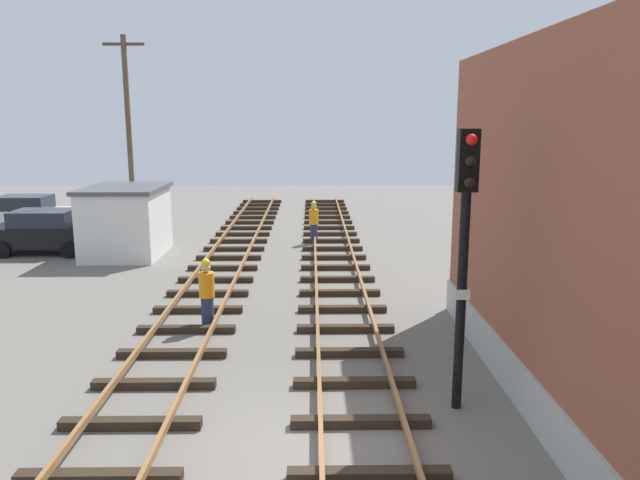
% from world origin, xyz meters
% --- Properties ---
extents(ground_plane, '(80.06, 80.06, 0.00)m').
position_xyz_m(ground_plane, '(0.00, 0.00, 0.00)').
color(ground_plane, slate).
extents(track_near_building, '(2.50, 61.59, 0.32)m').
position_xyz_m(track_near_building, '(0.82, 0.00, 0.13)').
color(track_near_building, '#2D2319').
rests_on(track_near_building, ground).
extents(track_centre, '(2.50, 61.59, 0.32)m').
position_xyz_m(track_centre, '(-3.25, 0.00, 0.13)').
color(track_centre, '#2D2319').
rests_on(track_centre, ground).
extents(signal_mast, '(0.36, 0.40, 5.21)m').
position_xyz_m(signal_mast, '(2.70, 1.51, 3.28)').
color(signal_mast, black).
rests_on(signal_mast, ground).
extents(control_hut, '(3.00, 3.80, 2.76)m').
position_xyz_m(control_hut, '(-7.43, 14.71, 1.39)').
color(control_hut, silver).
rests_on(control_hut, ground).
extents(parked_car_black, '(4.20, 2.04, 1.76)m').
position_xyz_m(parked_car_black, '(-10.86, 15.13, 0.90)').
color(parked_car_black, black).
rests_on(parked_car_black, ground).
extents(parked_car_white, '(4.20, 2.04, 1.76)m').
position_xyz_m(parked_car_white, '(-13.81, 19.84, 0.90)').
color(parked_car_white, silver).
rests_on(parked_car_white, ground).
extents(utility_pole_far, '(1.80, 0.24, 8.96)m').
position_xyz_m(utility_pole_far, '(-8.22, 18.53, 4.68)').
color(utility_pole_far, brown).
rests_on(utility_pole_far, ground).
extents(track_worker_foreground, '(0.40, 0.40, 1.87)m').
position_xyz_m(track_worker_foreground, '(-2.76, 6.03, 0.93)').
color(track_worker_foreground, '#262D4C').
rests_on(track_worker_foreground, ground).
extents(track_worker_distant, '(0.40, 0.40, 1.87)m').
position_xyz_m(track_worker_distant, '(0.05, 16.97, 0.93)').
color(track_worker_distant, '#262D4C').
rests_on(track_worker_distant, ground).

